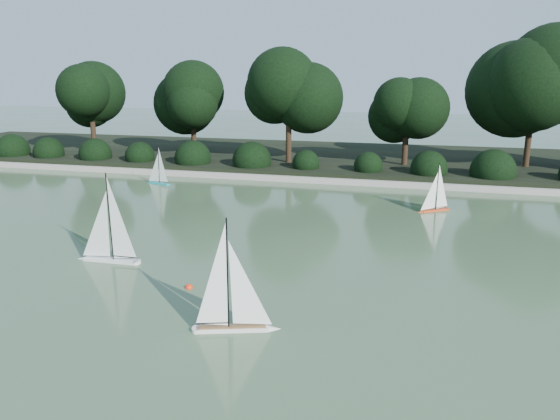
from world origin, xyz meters
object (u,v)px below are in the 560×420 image
sailboat_white_b (239,312)px  sailboat_orange (433,203)px  race_buoy (189,288)px  sailboat_teal (157,177)px  sailboat_white_a (105,247)px

sailboat_white_b → sailboat_orange: sailboat_white_b is taller
sailboat_white_b → race_buoy: bearing=136.8°
sailboat_white_b → sailboat_teal: bearing=123.1°
sailboat_orange → race_buoy: sailboat_orange is taller
sailboat_teal → race_buoy: 8.86m
sailboat_white_a → sailboat_orange: bearing=42.6°
sailboat_white_a → sailboat_orange: 8.03m
sailboat_teal → race_buoy: sailboat_teal is taller
sailboat_white_b → sailboat_teal: 10.56m
sailboat_white_a → sailboat_white_b: size_ratio=1.07×
sailboat_white_b → race_buoy: sailboat_white_b is taller
sailboat_teal → race_buoy: (4.49, -7.64, -0.20)m
sailboat_white_b → sailboat_teal: size_ratio=1.32×
sailboat_white_b → sailboat_orange: bearing=70.8°
sailboat_white_a → sailboat_teal: 7.26m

